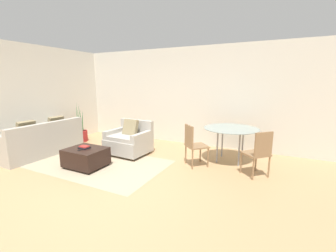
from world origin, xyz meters
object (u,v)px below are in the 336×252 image
Objects in this scene: armchair at (129,141)px; book_stack at (84,147)px; dining_chair_near_right at (259,151)px; tv_remote_primary at (81,150)px; dining_table at (231,131)px; potted_plant at (81,134)px; dining_chair_near_left at (193,143)px; couch at (40,143)px; ottoman at (86,157)px.

armchair is 4.74× the size of book_stack.
dining_chair_near_right is at bearing -1.45° from armchair.
tv_remote_primary is 3.54m from dining_chair_near_right.
dining_table is at bearing 32.61° from book_stack.
book_stack is 2.30m from potted_plant.
dining_chair_near_left is 1.00× the size of dining_chair_near_right.
dining_chair_near_left reaches higher than dining_table.
potted_plant is at bearing 173.74° from dining_chair_near_left.
armchair reaches higher than dining_table.
dining_chair_near_right is (0.66, -0.66, -0.18)m from dining_table.
couch reaches higher than tv_remote_primary.
dining_table is 1.35× the size of dining_chair_near_left.
armchair is (1.97, 1.02, 0.04)m from couch.
dining_chair_near_right reaches higher than ottoman.
dining_table is at bearing 20.15° from couch.
dining_chair_near_right is at bearing 17.74° from book_stack.
book_stack is 1.32× the size of tv_remote_primary.
dining_table is at bearing 33.01° from ottoman.
potted_plant reaches higher than dining_chair_near_left.
ottoman is 2.32m from potted_plant.
potted_plant is (-0.08, 1.36, -0.06)m from couch.
tv_remote_primary is 2.39m from potted_plant.
couch is 5.11m from dining_chair_near_right.
armchair is at bearing 177.44° from dining_chair_near_left.
tv_remote_primary is 0.13× the size of dining_table.
book_stack is at bearing -162.26° from dining_chair_near_right.
dining_chair_near_right is at bearing 10.66° from couch.
couch reaches higher than dining_table.
ottoman is (-0.29, -1.16, -0.12)m from armchair.
couch is 1.69m from ottoman.
couch is 4.66m from dining_table.
couch is 2.18× the size of dining_chair_near_right.
armchair is at bearing 76.07° from ottoman.
ottoman is at bearing -151.82° from dining_chair_near_left.
couch reaches higher than dining_chair_near_left.
dining_table reaches higher than book_stack.
dining_table is 0.94m from dining_chair_near_left.
dining_chair_near_right is (3.33, 1.08, 0.30)m from ottoman.
ottoman is at bearing -103.93° from armchair.
couch is at bearing -86.43° from potted_plant.
tv_remote_primary is 0.18× the size of dining_chair_near_right.
dining_chair_near_left is at bearing -2.56° from armchair.
dining_table is at bearing 13.63° from armchair.
couch reaches higher than book_stack.
ottoman is 0.22m from tv_remote_primary.
couch is at bearing -159.85° from dining_table.
tv_remote_primary is at bearing -145.48° from dining_table.
dining_table is (4.44, 0.24, 0.46)m from potted_plant.
couch is 1.61× the size of dining_table.
couch is at bearing 175.40° from ottoman.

